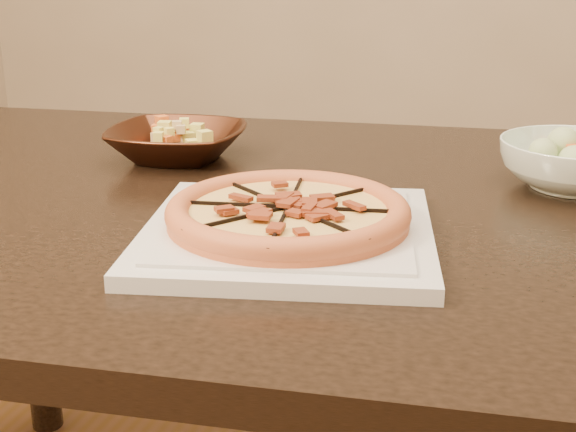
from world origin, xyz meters
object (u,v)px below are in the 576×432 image
object	(u,v)px
salad_bowl	(576,164)
bronze_bowl	(177,143)
dining_table	(257,257)
pizza	(288,213)
plate	(288,232)

from	to	relation	value
salad_bowl	bronze_bowl	bearing A→B (deg)	-177.66
dining_table	pizza	world-z (taller)	pizza
plate	bronze_bowl	size ratio (longest dim) A/B	1.83
dining_table	salad_bowl	world-z (taller)	salad_bowl
pizza	salad_bowl	size ratio (longest dim) A/B	1.31
dining_table	plate	xyz separation A→B (m)	(0.10, -0.16, 0.10)
plate	bronze_bowl	distance (m)	0.41
dining_table	bronze_bowl	bearing A→B (deg)	142.28
salad_bowl	pizza	bearing A→B (deg)	-134.14
plate	salad_bowl	xyz separation A→B (m)	(0.31, 0.32, 0.02)
plate	salad_bowl	bearing A→B (deg)	45.86
bronze_bowl	plate	bearing A→B (deg)	-47.24
dining_table	plate	world-z (taller)	plate
dining_table	bronze_bowl	xyz separation A→B (m)	(-0.18, 0.14, 0.12)
dining_table	plate	size ratio (longest dim) A/B	4.17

